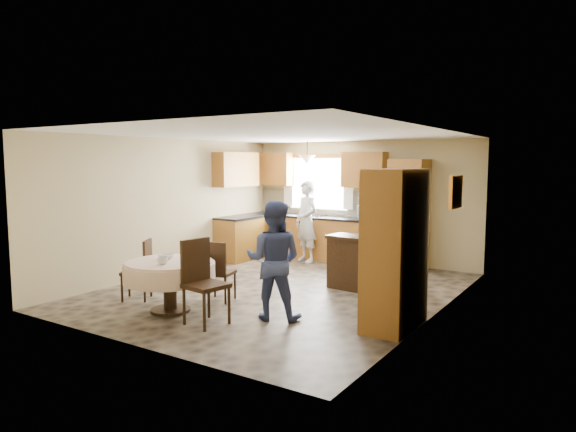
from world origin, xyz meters
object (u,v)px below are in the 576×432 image
at_px(dining_table, 170,272).
at_px(chair_back, 217,268).
at_px(sideboard, 362,265).
at_px(chair_right, 202,277).
at_px(chair_left, 141,267).
at_px(cupboard, 395,249).
at_px(person_sink, 307,221).
at_px(person_dining, 274,260).
at_px(oven_tower, 409,215).

relative_size(dining_table, chair_back, 1.37).
height_order(sideboard, chair_right, chair_right).
bearing_deg(chair_left, dining_table, 43.01).
height_order(chair_back, chair_right, chair_right).
xyz_separation_m(sideboard, chair_right, (-1.02, -2.67, 0.19)).
xyz_separation_m(cupboard, chair_back, (-2.63, -0.30, -0.49)).
bearing_deg(dining_table, person_sink, 93.56).
bearing_deg(person_dining, sideboard, -120.00).
height_order(dining_table, chair_left, chair_left).
distance_m(chair_left, person_dining, 2.25).
height_order(oven_tower, chair_left, oven_tower).
xyz_separation_m(oven_tower, sideboard, (-0.04, -1.99, -0.65)).
distance_m(dining_table, person_sink, 4.14).
distance_m(dining_table, chair_back, 0.77).
relative_size(cupboard, chair_back, 2.18).
bearing_deg(person_dining, cupboard, 179.75).
bearing_deg(dining_table, cupboard, 19.97).
bearing_deg(person_sink, cupboard, -20.61).
relative_size(cupboard, person_sink, 1.18).
bearing_deg(cupboard, dining_table, -160.03).
bearing_deg(chair_left, sideboard, 99.68).
xyz_separation_m(chair_left, chair_right, (1.55, -0.36, 0.10)).
bearing_deg(cupboard, oven_tower, 107.12).
distance_m(oven_tower, sideboard, 2.09).
bearing_deg(dining_table, person_dining, 20.25).
height_order(chair_right, person_dining, person_dining).
distance_m(oven_tower, person_dining, 4.03).
bearing_deg(person_dining, chair_back, -30.93).
xyz_separation_m(cupboard, person_sink, (-3.11, 3.08, -0.15)).
xyz_separation_m(sideboard, person_sink, (-2.00, 1.60, 0.43)).
distance_m(dining_table, chair_right, 0.74).
bearing_deg(person_sink, sideboard, -14.52).
relative_size(cupboard, chair_left, 2.18).
bearing_deg(oven_tower, sideboard, -91.21).
distance_m(sideboard, person_dining, 2.07).
height_order(sideboard, dining_table, sideboard).
relative_size(sideboard, person_dining, 0.73).
relative_size(sideboard, chair_left, 1.27).
xyz_separation_m(sideboard, chair_left, (-2.57, -2.30, 0.09)).
relative_size(chair_back, chair_right, 0.84).
bearing_deg(oven_tower, chair_right, -102.88).
bearing_deg(oven_tower, dining_table, -111.61).
distance_m(sideboard, chair_left, 3.45).
height_order(oven_tower, person_sink, oven_tower).
distance_m(oven_tower, chair_back, 4.12).
bearing_deg(dining_table, oven_tower, 68.39).
bearing_deg(cupboard, person_sink, 135.27).
bearing_deg(oven_tower, chair_back, -112.45).
xyz_separation_m(chair_back, chair_right, (0.49, -0.88, 0.10)).
relative_size(sideboard, cupboard, 0.58).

